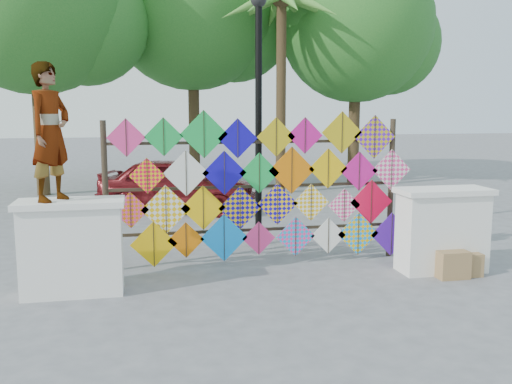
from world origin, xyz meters
TOP-DOWN VIEW (x-y plane):
  - ground at (0.00, 0.00)m, footprint 80.00×80.00m
  - parapet_left at (-2.70, -0.20)m, footprint 1.40×0.65m
  - parapet_right at (2.70, -0.20)m, footprint 1.40×0.65m
  - kite_rack at (0.12, 0.73)m, footprint 4.97×0.24m
  - tree_mid at (0.11, 11.03)m, footprint 6.30×5.60m
  - tree_east at (5.09, 9.53)m, footprint 5.40×4.80m
  - palm_tree at (2.20, 8.00)m, footprint 3.62×3.62m
  - vendor_woman at (-2.90, -0.20)m, footprint 0.71×0.78m
  - sedan at (-0.91, 5.76)m, footprint 4.07×2.84m
  - lamppost at (0.30, 2.00)m, footprint 0.28×0.28m
  - cardboard_box_near at (2.68, -0.51)m, footprint 0.46×0.41m
  - cardboard_box_far at (2.95, -0.46)m, footprint 0.41×0.38m

SIDE VIEW (x-z plane):
  - ground at x=0.00m, z-range 0.00..0.00m
  - cardboard_box_far at x=2.95m, z-range 0.00..0.35m
  - cardboard_box_near at x=2.68m, z-range 0.00..0.41m
  - sedan at x=-0.91m, z-range 0.00..1.29m
  - parapet_left at x=-2.70m, z-range 0.01..1.29m
  - parapet_right at x=2.70m, z-range 0.01..1.29m
  - kite_rack at x=0.12m, z-range -0.01..2.44m
  - vendor_woman at x=-2.90m, z-range 1.28..3.07m
  - lamppost at x=0.30m, z-range 0.46..4.92m
  - palm_tree at x=2.20m, z-range 2.04..7.87m
  - tree_east at x=5.09m, z-range 1.28..8.69m
  - tree_mid at x=0.11m, z-range 1.47..10.08m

